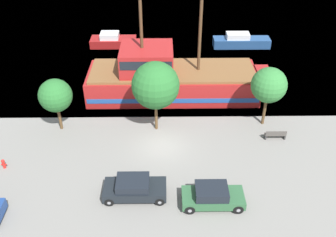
# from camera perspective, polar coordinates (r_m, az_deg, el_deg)

# --- Properties ---
(ground_plane) EXTENTS (160.00, 160.00, 0.00)m
(ground_plane) POSITION_cam_1_polar(r_m,az_deg,el_deg) (29.84, -0.93, -4.08)
(ground_plane) COLOR gray
(pirate_ship) EXTENTS (17.19, 5.35, 11.45)m
(pirate_ship) POSITION_cam_1_polar(r_m,az_deg,el_deg) (35.55, 0.28, 6.19)
(pirate_ship) COLOR #A31E1E
(pirate_ship) RESTS_ON water_surface
(moored_boat_dockside) EXTENTS (5.46, 2.25, 1.65)m
(moored_boat_dockside) POSITION_cam_1_polar(r_m,az_deg,el_deg) (46.96, -8.40, 11.64)
(moored_boat_dockside) COLOR maroon
(moored_boat_dockside) RESTS_ON water_surface
(moored_boat_outer) EXTENTS (6.79, 1.84, 1.72)m
(moored_boat_outer) POSITION_cam_1_polar(r_m,az_deg,el_deg) (47.06, 11.03, 11.47)
(moored_boat_outer) COLOR navy
(moored_boat_outer) RESTS_ON water_surface
(parked_car_curb_front) EXTENTS (4.17, 1.93, 1.44)m
(parked_car_curb_front) POSITION_cam_1_polar(r_m,az_deg,el_deg) (25.39, -5.13, -10.51)
(parked_car_curb_front) COLOR black
(parked_car_curb_front) RESTS_ON ground_plane
(parked_car_curb_mid) EXTENTS (4.04, 1.84, 1.46)m
(parked_car_curb_mid) POSITION_cam_1_polar(r_m,az_deg,el_deg) (24.94, 6.78, -11.65)
(parked_car_curb_mid) COLOR #2D5B38
(parked_car_curb_mid) RESTS_ON ground_plane
(fire_hydrant) EXTENTS (0.42, 0.25, 0.76)m
(fire_hydrant) POSITION_cam_1_polar(r_m,az_deg,el_deg) (30.05, -23.78, -6.28)
(fire_hydrant) COLOR red
(fire_hydrant) RESTS_ON ground_plane
(bench_promenade_east) EXTENTS (1.68, 0.45, 0.85)m
(bench_promenade_east) POSITION_cam_1_polar(r_m,az_deg,el_deg) (31.43, 16.05, -2.39)
(bench_promenade_east) COLOR #4C4742
(bench_promenade_east) RESTS_ON ground_plane
(tree_row_east) EXTENTS (2.70, 2.70, 4.58)m
(tree_row_east) POSITION_cam_1_polar(r_m,az_deg,el_deg) (31.20, -16.79, 3.35)
(tree_row_east) COLOR brown
(tree_row_east) RESTS_ON ground_plane
(tree_row_mideast) EXTENTS (3.80, 3.80, 6.07)m
(tree_row_mideast) POSITION_cam_1_polar(r_m,az_deg,el_deg) (29.40, -1.91, 5.06)
(tree_row_mideast) COLOR brown
(tree_row_mideast) RESTS_ON ground_plane
(tree_row_midwest) EXTENTS (2.91, 2.91, 5.23)m
(tree_row_midwest) POSITION_cam_1_polar(r_m,az_deg,el_deg) (31.31, 15.12, 4.91)
(tree_row_midwest) COLOR brown
(tree_row_midwest) RESTS_ON ground_plane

